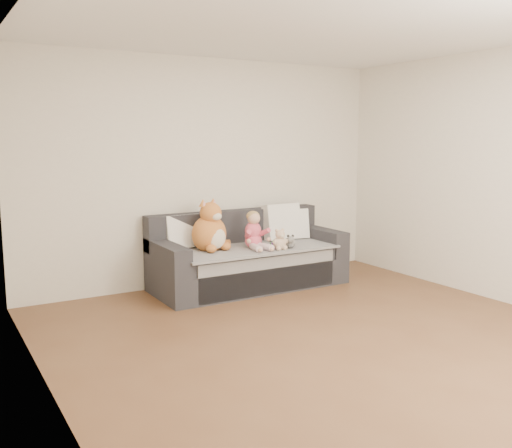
% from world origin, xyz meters
% --- Properties ---
extents(room_shell, '(5.00, 5.00, 5.00)m').
position_xyz_m(room_shell, '(0.00, 0.42, 1.30)').
color(room_shell, brown).
rests_on(room_shell, ground).
extents(sofa, '(2.20, 0.94, 0.85)m').
position_xyz_m(sofa, '(0.27, 2.06, 0.31)').
color(sofa, '#252529').
rests_on(sofa, ground).
extents(cushion_left, '(0.42, 0.22, 0.39)m').
position_xyz_m(cushion_left, '(-0.42, 2.31, 0.66)').
color(cushion_left, white).
rests_on(cushion_left, sofa).
extents(cushion_right_back, '(0.48, 0.23, 0.44)m').
position_xyz_m(cushion_right_back, '(0.85, 2.22, 0.69)').
color(cushion_right_back, white).
rests_on(cushion_right_back, sofa).
extents(cushion_right_front, '(0.42, 0.24, 0.37)m').
position_xyz_m(cushion_right_front, '(0.97, 2.19, 0.65)').
color(cushion_right_front, white).
rests_on(cushion_right_front, sofa).
extents(toddler, '(0.30, 0.43, 0.42)m').
position_xyz_m(toddler, '(0.27, 1.90, 0.65)').
color(toddler, '#CA4750').
rests_on(toddler, sofa).
extents(plush_cat, '(0.48, 0.46, 0.60)m').
position_xyz_m(plush_cat, '(-0.20, 2.06, 0.69)').
color(plush_cat, '#AE6026').
rests_on(plush_cat, sofa).
extents(teddy_bear, '(0.19, 0.14, 0.24)m').
position_xyz_m(teddy_bear, '(0.47, 1.68, 0.57)').
color(teddy_bear, '#D3B392').
rests_on(teddy_bear, sofa).
extents(plush_cow, '(0.14, 0.20, 0.16)m').
position_xyz_m(plush_cow, '(0.61, 1.70, 0.54)').
color(plush_cow, white).
rests_on(plush_cow, sofa).
extents(sippy_cup, '(0.10, 0.07, 0.11)m').
position_xyz_m(sippy_cup, '(0.43, 1.75, 0.53)').
color(sippy_cup, '#6B3BA1').
rests_on(sippy_cup, sofa).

